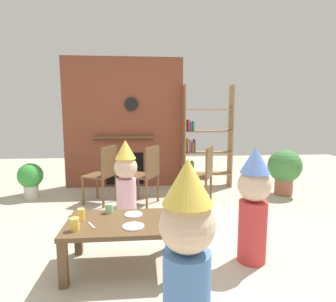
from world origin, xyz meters
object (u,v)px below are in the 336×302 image
at_px(paper_cup_near_left, 168,210).
at_px(paper_plate_front, 134,214).
at_px(child_by_the_chairs, 126,179).
at_px(dining_chair_right, 203,172).
at_px(dining_chair_left, 104,171).
at_px(coffee_table, 122,229).
at_px(birthday_cake_slice, 74,220).
at_px(child_with_cone_hat, 187,253).
at_px(paper_cup_far_left, 109,208).
at_px(potted_plant_short, 30,178).
at_px(paper_plate_rear, 133,226).
at_px(paper_cup_center, 75,224).
at_px(potted_plant_tall, 285,168).
at_px(paper_cup_near_right, 81,214).
at_px(child_in_pink, 254,202).
at_px(bookshelf, 203,141).
at_px(dining_chair_middle, 147,172).

height_order(paper_cup_near_left, paper_plate_front, paper_cup_near_left).
xyz_separation_m(child_by_the_chairs, dining_chair_right, (1.12, 0.58, -0.05)).
xyz_separation_m(paper_cup_near_left, dining_chair_left, (-0.82, 1.72, 0.03)).
relative_size(coffee_table, dining_chair_right, 1.11).
distance_m(birthday_cake_slice, child_with_cone_hat, 1.27).
xyz_separation_m(paper_cup_near_left, paper_cup_far_left, (-0.57, 0.12, -0.00)).
height_order(birthday_cake_slice, potted_plant_short, potted_plant_short).
height_order(coffee_table, paper_plate_rear, paper_plate_rear).
xyz_separation_m(paper_plate_front, dining_chair_left, (-0.50, 1.69, 0.07)).
height_order(paper_cup_far_left, dining_chair_right, dining_chair_right).
bearing_deg(paper_cup_near_left, paper_cup_center, -161.01).
height_order(paper_cup_near_left, potted_plant_tall, potted_plant_tall).
relative_size(paper_cup_near_left, paper_plate_front, 0.55).
xyz_separation_m(paper_cup_near_right, paper_plate_rear, (0.48, -0.20, -0.05)).
distance_m(child_in_pink, dining_chair_right, 1.67).
relative_size(paper_plate_rear, child_with_cone_hat, 0.16).
height_order(bookshelf, paper_cup_near_left, bookshelf).
height_order(paper_plate_front, child_by_the_chairs, child_by_the_chairs).
height_order(dining_chair_left, potted_plant_short, dining_chair_left).
xyz_separation_m(child_with_cone_hat, child_in_pink, (0.78, 0.96, -0.03)).
bearing_deg(dining_chair_right, paper_cup_near_right, 72.42).
bearing_deg(paper_cup_near_right, coffee_table, -9.69).
distance_m(dining_chair_right, potted_plant_tall, 1.55).
bearing_deg(bookshelf, dining_chair_right, -102.08).
xyz_separation_m(paper_cup_near_right, child_by_the_chairs, (0.35, 1.01, 0.07)).
bearing_deg(dining_chair_left, dining_chair_middle, -160.97).
height_order(coffee_table, birthday_cake_slice, birthday_cake_slice).
bearing_deg(birthday_cake_slice, child_by_the_chairs, 70.61).
relative_size(bookshelf, paper_cup_center, 17.83).
relative_size(paper_cup_far_left, child_by_the_chairs, 0.08).
distance_m(paper_cup_far_left, birthday_cake_slice, 0.38).
xyz_separation_m(paper_plate_rear, birthday_cake_slice, (-0.52, 0.11, 0.03)).
relative_size(bookshelf, paper_cup_far_left, 21.27).
xyz_separation_m(paper_cup_near_right, potted_plant_tall, (2.97, 1.99, -0.03)).
bearing_deg(potted_plant_short, paper_cup_far_left, -52.91).
bearing_deg(paper_cup_near_right, potted_plant_tall, 33.88).
height_order(paper_cup_near_left, dining_chair_middle, dining_chair_middle).
xyz_separation_m(paper_plate_rear, dining_chair_left, (-0.51, 1.98, 0.07)).
bearing_deg(potted_plant_tall, birthday_cake_slice, -145.24).
bearing_deg(paper_cup_center, paper_plate_rear, 2.80).
height_order(paper_plate_front, dining_chair_left, dining_chair_left).
bearing_deg(dining_chair_right, child_by_the_chairs, 52.49).
xyz_separation_m(paper_cup_center, potted_plant_tall, (2.97, 2.22, -0.03)).
bearing_deg(paper_plate_rear, child_in_pink, 6.70).
distance_m(paper_plate_rear, dining_chair_middle, 1.90).
distance_m(paper_cup_center, potted_plant_tall, 3.71).
bearing_deg(potted_plant_short, dining_chair_right, -11.83).
height_order(child_with_cone_hat, child_by_the_chairs, child_with_cone_hat).
distance_m(child_by_the_chairs, potted_plant_tall, 2.80).
xyz_separation_m(paper_plate_front, child_by_the_chairs, (-0.12, 0.93, 0.12)).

